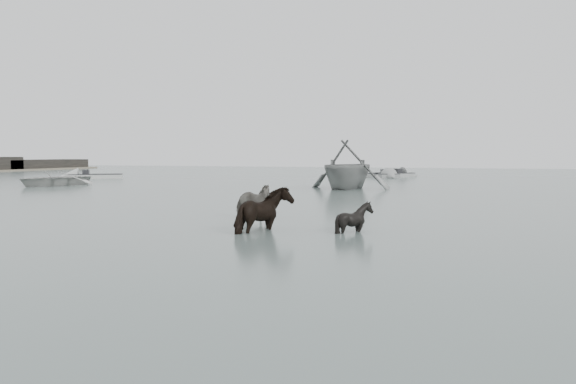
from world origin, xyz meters
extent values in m
plane|color=#54645C|center=(0.00, 0.00, 0.00)|extent=(140.00, 140.00, 0.00)
imported|color=black|center=(-1.94, 2.34, 0.67)|extent=(1.72, 1.12, 1.34)
imported|color=black|center=(-0.43, -0.40, 0.79)|extent=(1.50, 1.69, 1.57)
imported|color=black|center=(1.87, 0.27, 0.57)|extent=(1.17, 1.08, 1.13)
imported|color=silver|center=(-21.56, 15.46, 0.52)|extent=(4.40, 5.59, 1.05)
imported|color=gray|center=(-2.42, 18.33, 1.53)|extent=(5.84, 6.50, 3.05)
cube|color=black|center=(-50.00, 45.00, 0.75)|extent=(4.50, 14.00, 1.10)
camera|label=1|loc=(5.02, -14.46, 2.10)|focal=35.00mm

